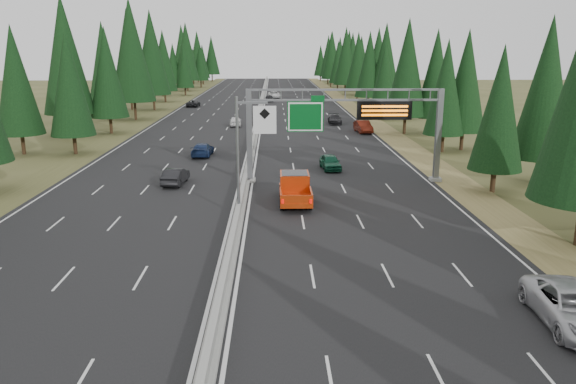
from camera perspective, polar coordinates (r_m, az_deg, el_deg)
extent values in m
cube|color=black|center=(92.13, -2.98, 7.43)|extent=(32.00, 260.00, 0.08)
cube|color=olive|center=(93.38, 8.10, 7.40)|extent=(3.60, 260.00, 0.06)
cube|color=#434621|center=(94.28, -13.94, 7.18)|extent=(3.60, 260.00, 0.06)
cube|color=gray|center=(92.10, -2.98, 7.55)|extent=(0.70, 260.00, 0.30)
cube|color=gray|center=(92.06, -2.98, 7.80)|extent=(0.30, 260.00, 0.60)
cube|color=slate|center=(47.01, -3.95, 5.66)|extent=(0.45, 0.45, 7.80)
cube|color=gray|center=(47.72, -3.87, 1.20)|extent=(0.90, 0.90, 0.30)
cube|color=slate|center=(48.97, 15.01, 5.55)|extent=(0.45, 0.45, 7.80)
cube|color=gray|center=(49.64, 14.73, 1.27)|extent=(0.90, 0.90, 0.30)
cube|color=slate|center=(46.93, 5.84, 10.30)|extent=(15.85, 0.35, 0.16)
cube|color=slate|center=(46.99, 5.82, 9.28)|extent=(15.85, 0.35, 0.16)
cube|color=#054C19|center=(46.58, 1.78, 7.65)|extent=(3.00, 0.10, 2.50)
cube|color=silver|center=(46.52, 1.78, 7.65)|extent=(2.85, 0.02, 2.35)
cube|color=#054C19|center=(46.50, 3.04, 9.49)|extent=(1.10, 0.10, 0.45)
cube|color=black|center=(47.29, 9.76, 8.17)|extent=(4.50, 0.40, 1.50)
cube|color=orange|center=(47.04, 9.83, 8.56)|extent=(3.80, 0.02, 0.18)
cube|color=orange|center=(47.08, 9.81, 8.14)|extent=(3.80, 0.02, 0.18)
cube|color=orange|center=(47.11, 9.79, 7.71)|extent=(3.80, 0.02, 0.18)
cylinder|color=slate|center=(37.17, -5.12, 3.49)|extent=(0.20, 0.20, 8.00)
cube|color=gray|center=(38.09, -4.99, -2.28)|extent=(0.50, 0.50, 0.20)
cube|color=slate|center=(36.62, -3.66, 9.05)|extent=(2.00, 0.15, 0.15)
cube|color=silver|center=(36.59, -2.38, 7.33)|extent=(1.50, 0.06, 1.80)
cylinder|color=black|center=(47.23, 20.11, 1.07)|extent=(0.40, 0.40, 1.83)
cone|color=black|center=(46.35, 20.71, 7.98)|extent=(4.12, 4.12, 9.62)
cylinder|color=black|center=(51.73, 24.00, 2.00)|extent=(0.40, 0.40, 2.20)
cone|color=black|center=(50.86, 24.78, 9.59)|extent=(4.95, 4.95, 11.56)
cylinder|color=black|center=(64.37, 15.40, 4.81)|extent=(0.40, 0.40, 1.95)
cone|color=black|center=(63.70, 15.76, 10.21)|extent=(4.38, 4.38, 10.23)
cylinder|color=black|center=(66.25, 17.22, 5.01)|extent=(0.40, 0.40, 2.12)
cone|color=black|center=(65.59, 17.65, 10.72)|extent=(4.76, 4.76, 11.12)
cylinder|color=black|center=(77.22, 11.76, 6.70)|extent=(0.40, 0.40, 2.40)
cone|color=black|center=(76.63, 12.04, 12.26)|extent=(5.40, 5.40, 12.61)
cylinder|color=black|center=(78.12, 14.48, 6.55)|extent=(0.40, 0.40, 2.19)
cone|color=black|center=(77.55, 14.80, 11.57)|extent=(4.93, 4.93, 11.51)
cylinder|color=black|center=(92.43, 9.63, 7.85)|extent=(0.40, 0.40, 1.92)
cone|color=black|center=(91.97, 9.79, 11.57)|extent=(4.33, 4.33, 10.10)
cylinder|color=black|center=(94.37, 12.19, 7.81)|extent=(0.40, 0.40, 1.77)
cone|color=black|center=(93.94, 12.37, 11.17)|extent=(3.99, 3.99, 9.31)
cylinder|color=black|center=(108.73, 8.13, 8.94)|extent=(0.40, 0.40, 2.30)
cone|color=black|center=(108.32, 8.27, 12.73)|extent=(5.18, 5.18, 12.08)
cylinder|color=black|center=(108.29, 9.71, 8.92)|extent=(0.40, 0.40, 2.53)
cone|color=black|center=(107.87, 9.89, 13.11)|extent=(5.70, 5.70, 13.29)
cylinder|color=black|center=(125.65, 7.02, 9.70)|extent=(0.40, 0.40, 2.37)
cone|color=black|center=(125.29, 7.13, 13.07)|extent=(5.32, 5.32, 12.42)
cylinder|color=black|center=(125.56, 9.01, 9.66)|extent=(0.40, 0.40, 2.50)
cone|color=black|center=(125.19, 9.15, 13.22)|extent=(5.62, 5.62, 13.12)
cylinder|color=black|center=(141.64, 5.82, 10.29)|extent=(0.40, 0.40, 2.61)
cone|color=black|center=(141.31, 5.90, 13.59)|extent=(5.88, 5.88, 13.73)
cylinder|color=black|center=(141.73, 7.33, 10.18)|extent=(0.40, 0.40, 2.29)
cone|color=black|center=(141.41, 7.43, 13.08)|extent=(5.15, 5.15, 12.03)
cylinder|color=black|center=(157.06, 5.05, 10.60)|extent=(0.40, 0.40, 2.14)
cone|color=black|center=(156.78, 5.11, 13.04)|extent=(4.81, 4.81, 11.21)
cylinder|color=black|center=(155.91, 6.48, 10.61)|extent=(0.40, 0.40, 2.48)
cone|color=black|center=(155.62, 6.56, 13.46)|extent=(5.59, 5.59, 13.04)
cylinder|color=black|center=(169.97, 4.36, 10.97)|extent=(0.40, 0.40, 2.56)
cone|color=black|center=(169.70, 4.41, 13.67)|extent=(5.77, 5.77, 13.46)
cylinder|color=black|center=(172.07, 6.13, 10.98)|extent=(0.40, 0.40, 2.66)
cone|color=black|center=(171.81, 6.21, 13.75)|extent=(5.99, 5.99, 13.97)
cylinder|color=black|center=(187.68, 4.07, 11.27)|extent=(0.40, 0.40, 2.49)
cone|color=black|center=(187.44, 4.12, 13.65)|extent=(5.61, 5.61, 13.08)
cylinder|color=black|center=(185.39, 5.24, 11.19)|extent=(0.40, 0.40, 2.39)
cone|color=black|center=(185.14, 5.29, 13.51)|extent=(5.39, 5.39, 12.57)
cylinder|color=black|center=(203.01, 3.30, 11.44)|extent=(0.40, 0.40, 2.02)
cone|color=black|center=(202.80, 3.32, 13.22)|extent=(4.54, 4.54, 10.59)
cylinder|color=black|center=(203.87, 4.44, 11.54)|extent=(0.40, 0.40, 2.79)
cone|color=black|center=(203.65, 4.49, 13.99)|extent=(6.27, 6.27, 14.62)
cylinder|color=black|center=(64.76, -20.83, 4.50)|extent=(0.40, 0.40, 2.08)
cone|color=black|center=(64.09, -21.34, 10.23)|extent=(4.68, 4.68, 10.92)
cylinder|color=black|center=(67.03, -25.31, 4.41)|extent=(0.40, 0.40, 2.18)
cone|color=black|center=(66.37, -25.94, 10.20)|extent=(4.90, 4.90, 11.43)
cylinder|color=black|center=(79.32, -17.54, 6.47)|extent=(0.40, 0.40, 2.24)
cone|color=black|center=(78.75, -17.93, 11.50)|extent=(5.03, 5.03, 11.73)
cylinder|color=black|center=(79.72, -21.12, 6.43)|extent=(0.40, 0.40, 2.86)
cone|color=black|center=(79.14, -21.71, 12.84)|extent=(6.43, 6.43, 15.01)
cylinder|color=black|center=(93.84, -15.25, 7.98)|extent=(0.40, 0.40, 3.01)
cone|color=black|center=(93.35, -15.64, 13.73)|extent=(6.78, 6.78, 15.83)
cylinder|color=black|center=(95.82, -17.85, 7.75)|extent=(0.40, 0.40, 2.46)
cone|color=black|center=(95.35, -18.21, 12.33)|extent=(5.53, 5.53, 12.90)
cylinder|color=black|center=(108.76, -13.45, 8.86)|extent=(0.40, 0.40, 2.89)
cone|color=black|center=(108.34, -13.73, 13.62)|extent=(6.50, 6.50, 15.18)
cylinder|color=black|center=(110.45, -15.59, 8.81)|extent=(0.40, 0.40, 2.92)
cone|color=black|center=(110.04, -15.91, 13.55)|extent=(6.58, 6.58, 15.35)
cylinder|color=black|center=(125.12, -12.36, 9.47)|extent=(0.40, 0.40, 2.41)
cone|color=black|center=(124.75, -12.55, 12.92)|extent=(5.43, 5.43, 12.66)
cylinder|color=black|center=(126.29, -13.38, 9.56)|extent=(0.40, 0.40, 2.88)
cone|color=black|center=(125.93, -13.62, 13.64)|extent=(6.47, 6.47, 15.10)
cylinder|color=black|center=(141.83, -10.39, 10.01)|extent=(0.40, 0.40, 1.97)
cone|color=black|center=(141.53, -10.50, 12.49)|extent=(4.43, 4.43, 10.35)
cylinder|color=black|center=(141.44, -12.59, 9.93)|extent=(0.40, 0.40, 2.17)
cone|color=black|center=(141.13, -12.74, 12.66)|extent=(4.87, 4.87, 11.37)
cylinder|color=black|center=(157.91, -10.16, 10.60)|extent=(0.40, 0.40, 2.90)
cone|color=black|center=(157.62, -10.31, 13.89)|extent=(6.53, 6.53, 15.24)
cylinder|color=black|center=(158.27, -11.48, 10.39)|extent=(0.40, 0.40, 2.03)
cone|color=black|center=(157.99, -11.60, 12.69)|extent=(4.57, 4.57, 10.67)
cylinder|color=black|center=(172.12, -8.83, 10.80)|extent=(0.40, 0.40, 2.10)
cone|color=black|center=(171.86, -8.91, 12.98)|extent=(4.72, 4.72, 11.01)
cylinder|color=black|center=(170.57, -10.59, 10.84)|extent=(0.40, 0.40, 2.89)
cone|color=black|center=(170.31, -10.73, 13.87)|extent=(6.51, 6.51, 15.18)
cylinder|color=black|center=(187.90, -8.61, 11.08)|extent=(0.40, 0.40, 2.02)
cone|color=black|center=(187.67, -8.69, 13.00)|extent=(4.55, 4.55, 10.61)
cylinder|color=black|center=(188.37, -9.57, 11.02)|extent=(0.40, 0.40, 1.85)
cone|color=black|center=(188.15, -9.64, 12.78)|extent=(4.15, 4.15, 9.69)
cylinder|color=black|center=(203.78, -7.71, 11.42)|extent=(0.40, 0.40, 2.51)
cone|color=black|center=(203.56, -7.78, 13.62)|extent=(5.64, 5.64, 13.16)
cylinder|color=black|center=(201.01, -9.10, 11.37)|extent=(0.40, 0.40, 2.76)
cone|color=black|center=(200.78, -9.20, 13.82)|extent=(6.21, 6.21, 14.50)
imported|color=#B9B9BE|center=(25.93, 26.98, -10.38)|extent=(2.91, 5.79, 1.57)
cylinder|color=black|center=(39.20, -0.57, -1.22)|extent=(0.34, 0.89, 0.89)
cylinder|color=black|center=(39.27, 2.21, -1.20)|extent=(0.34, 0.89, 0.89)
cylinder|color=black|center=(42.77, -0.65, 0.11)|extent=(0.34, 0.89, 0.89)
cylinder|color=black|center=(42.84, 1.89, 0.12)|extent=(0.34, 0.89, 0.89)
cube|color=#B8320B|center=(41.02, 0.72, -0.27)|extent=(2.24, 6.26, 0.34)
cube|color=#B8320B|center=(41.81, 0.67, 1.11)|extent=(2.13, 2.46, 1.23)
cube|color=black|center=(41.73, 0.67, 1.56)|extent=(1.90, 2.13, 0.62)
cube|color=#B8320B|center=(39.27, -0.74, -0.34)|extent=(0.11, 2.68, 0.67)
cube|color=#B8320B|center=(39.35, 2.36, -0.32)|extent=(0.11, 2.68, 0.67)
cube|color=#B8320B|center=(38.00, 0.89, -0.84)|extent=(2.24, 0.11, 0.67)
imported|color=#125236|center=(52.72, 4.32, 3.05)|extent=(1.98, 4.16, 1.37)
imported|color=#601A0D|center=(76.99, 7.64, 6.60)|extent=(2.13, 4.97, 1.59)
imported|color=black|center=(85.90, 4.76, 7.39)|extent=(2.06, 4.76, 1.36)
imported|color=silver|center=(132.15, -1.41, 9.87)|extent=(3.04, 5.70, 1.52)
imported|color=black|center=(122.74, -1.92, 9.51)|extent=(1.84, 4.33, 1.46)
imported|color=black|center=(47.65, -11.37, 1.59)|extent=(1.84, 4.28, 1.37)
imported|color=navy|center=(59.99, -8.68, 4.29)|extent=(2.11, 4.77, 1.36)
imported|color=white|center=(83.20, -5.36, 7.17)|extent=(1.93, 4.26, 1.42)
imported|color=black|center=(113.00, -9.60, 8.87)|extent=(2.39, 4.81, 1.31)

